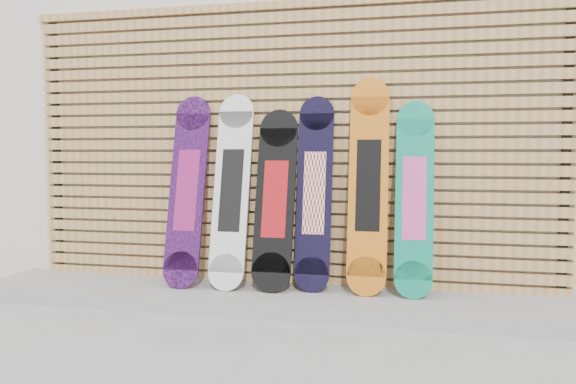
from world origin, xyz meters
name	(u,v)px	position (x,y,z in m)	size (l,w,h in m)	color
ground	(275,338)	(0.00, 0.00, 0.00)	(80.00, 80.00, 0.00)	gray
building	(386,96)	(0.50, 3.50, 1.80)	(12.00, 5.00, 3.60)	beige
concrete_step	(277,299)	(-0.15, 0.68, 0.06)	(4.60, 0.70, 0.12)	gray
slat_wall	(286,144)	(-0.15, 0.97, 1.21)	(4.26, 0.08, 2.29)	#A97D46
snowboard_0	(187,190)	(-0.88, 0.75, 0.85)	(0.28, 0.38, 1.47)	black
snowboard_1	(232,190)	(-0.52, 0.76, 0.86)	(0.27, 0.37, 1.48)	silver
snowboard_2	(275,199)	(-0.19, 0.77, 0.79)	(0.30, 0.35, 1.35)	black
snowboard_3	(314,193)	(0.11, 0.81, 0.84)	(0.26, 0.28, 1.45)	black
snowboard_4	(368,185)	(0.50, 0.79, 0.90)	(0.28, 0.30, 1.57)	orange
snowboard_5	(414,198)	(0.83, 0.79, 0.82)	(0.27, 0.31, 1.40)	#0D8060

